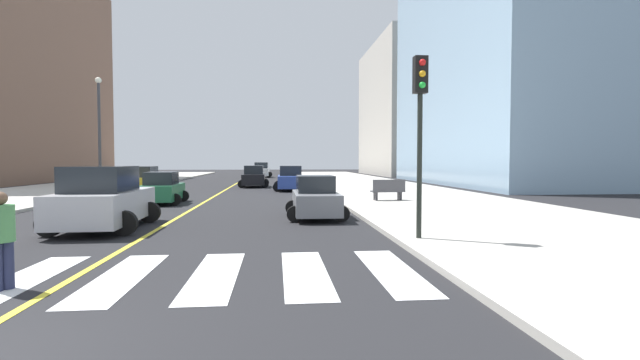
{
  "coord_description": "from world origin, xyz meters",
  "views": [
    {
      "loc": [
        3.92,
        -5.07,
        2.28
      ],
      "look_at": [
        6.91,
        25.62,
        0.95
      ],
      "focal_mm": 25.36,
      "sensor_mm": 36.0,
      "label": 1
    }
  ],
  "objects_px": {
    "car_yellow_fifth": "(143,181)",
    "pedestrian_crossing": "(1,236)",
    "car_blue_sixth": "(291,179)",
    "car_green_third": "(162,189)",
    "car_black_fourth": "(254,177)",
    "traffic_light_near_corner": "(420,111)",
    "fire_hydrant": "(330,183)",
    "park_bench": "(388,190)",
    "car_silver_nearest": "(103,200)",
    "car_white_seventh": "(261,170)",
    "car_gray_second": "(315,198)",
    "street_lamp": "(99,124)"
  },
  "relations": [
    {
      "from": "car_gray_second",
      "to": "car_blue_sixth",
      "type": "xyz_separation_m",
      "value": [
        -0.46,
        16.54,
        0.09
      ]
    },
    {
      "from": "car_yellow_fifth",
      "to": "car_blue_sixth",
      "type": "height_order",
      "value": "car_yellow_fifth"
    },
    {
      "from": "car_black_fourth",
      "to": "park_bench",
      "type": "height_order",
      "value": "car_black_fourth"
    },
    {
      "from": "car_silver_nearest",
      "to": "car_white_seventh",
      "type": "bearing_deg",
      "value": 84.59
    },
    {
      "from": "car_black_fourth",
      "to": "car_gray_second",
      "type": "bearing_deg",
      "value": 98.72
    },
    {
      "from": "traffic_light_near_corner",
      "to": "pedestrian_crossing",
      "type": "distance_m",
      "value": 9.82
    },
    {
      "from": "car_silver_nearest",
      "to": "car_green_third",
      "type": "distance_m",
      "value": 8.99
    },
    {
      "from": "car_silver_nearest",
      "to": "car_black_fourth",
      "type": "relative_size",
      "value": 1.14
    },
    {
      "from": "car_silver_nearest",
      "to": "fire_hydrant",
      "type": "height_order",
      "value": "car_silver_nearest"
    },
    {
      "from": "car_gray_second",
      "to": "car_silver_nearest",
      "type": "bearing_deg",
      "value": 17.74
    },
    {
      "from": "car_black_fourth",
      "to": "traffic_light_near_corner",
      "type": "height_order",
      "value": "traffic_light_near_corner"
    },
    {
      "from": "car_green_third",
      "to": "fire_hydrant",
      "type": "xyz_separation_m",
      "value": [
        10.04,
        9.38,
        -0.21
      ]
    },
    {
      "from": "park_bench",
      "to": "traffic_light_near_corner",
      "type": "bearing_deg",
      "value": 165.28
    },
    {
      "from": "car_silver_nearest",
      "to": "fire_hydrant",
      "type": "bearing_deg",
      "value": 61.26
    },
    {
      "from": "traffic_light_near_corner",
      "to": "park_bench",
      "type": "height_order",
      "value": "traffic_light_near_corner"
    },
    {
      "from": "car_yellow_fifth",
      "to": "traffic_light_near_corner",
      "type": "distance_m",
      "value": 24.12
    },
    {
      "from": "pedestrian_crossing",
      "to": "car_yellow_fifth",
      "type": "bearing_deg",
      "value": -131.26
    },
    {
      "from": "car_silver_nearest",
      "to": "car_blue_sixth",
      "type": "distance_m",
      "value": 20.05
    },
    {
      "from": "car_gray_second",
      "to": "traffic_light_near_corner",
      "type": "bearing_deg",
      "value": 112.1
    },
    {
      "from": "car_yellow_fifth",
      "to": "car_green_third",
      "type": "bearing_deg",
      "value": -67.43
    },
    {
      "from": "car_green_third",
      "to": "fire_hydrant",
      "type": "height_order",
      "value": "car_green_third"
    },
    {
      "from": "car_green_third",
      "to": "car_white_seventh",
      "type": "xyz_separation_m",
      "value": [
        4.01,
        37.12,
        0.16
      ]
    },
    {
      "from": "car_silver_nearest",
      "to": "car_gray_second",
      "type": "height_order",
      "value": "car_silver_nearest"
    },
    {
      "from": "car_blue_sixth",
      "to": "car_green_third",
      "type": "bearing_deg",
      "value": 55.39
    },
    {
      "from": "street_lamp",
      "to": "car_silver_nearest",
      "type": "bearing_deg",
      "value": -69.35
    },
    {
      "from": "car_white_seventh",
      "to": "car_black_fourth",
      "type": "bearing_deg",
      "value": 91.56
    },
    {
      "from": "car_black_fourth",
      "to": "pedestrian_crossing",
      "type": "distance_m",
      "value": 31.02
    },
    {
      "from": "car_white_seventh",
      "to": "fire_hydrant",
      "type": "xyz_separation_m",
      "value": [
        6.03,
        -27.75,
        -0.37
      ]
    },
    {
      "from": "car_silver_nearest",
      "to": "car_white_seventh",
      "type": "xyz_separation_m",
      "value": [
        3.71,
        46.11,
        -0.03
      ]
    },
    {
      "from": "car_silver_nearest",
      "to": "car_blue_sixth",
      "type": "height_order",
      "value": "car_silver_nearest"
    },
    {
      "from": "traffic_light_near_corner",
      "to": "park_bench",
      "type": "bearing_deg",
      "value": -100.06
    },
    {
      "from": "car_silver_nearest",
      "to": "traffic_light_near_corner",
      "type": "relative_size",
      "value": 0.95
    },
    {
      "from": "car_black_fourth",
      "to": "park_bench",
      "type": "distance_m",
      "value": 17.45
    },
    {
      "from": "park_bench",
      "to": "street_lamp",
      "type": "distance_m",
      "value": 21.41
    },
    {
      "from": "car_blue_sixth",
      "to": "fire_hydrant",
      "type": "relative_size",
      "value": 4.77
    },
    {
      "from": "car_yellow_fifth",
      "to": "park_bench",
      "type": "xyz_separation_m",
      "value": [
        15.11,
        -8.45,
        -0.19
      ]
    },
    {
      "from": "car_white_seventh",
      "to": "traffic_light_near_corner",
      "type": "height_order",
      "value": "traffic_light_near_corner"
    },
    {
      "from": "car_green_third",
      "to": "pedestrian_crossing",
      "type": "relative_size",
      "value": 2.19
    },
    {
      "from": "pedestrian_crossing",
      "to": "car_white_seventh",
      "type": "bearing_deg",
      "value": -144.63
    },
    {
      "from": "car_gray_second",
      "to": "car_yellow_fifth",
      "type": "height_order",
      "value": "car_yellow_fifth"
    },
    {
      "from": "park_bench",
      "to": "street_lamp",
      "type": "height_order",
      "value": "street_lamp"
    },
    {
      "from": "car_black_fourth",
      "to": "car_blue_sixth",
      "type": "relative_size",
      "value": 0.98
    },
    {
      "from": "car_green_third",
      "to": "traffic_light_near_corner",
      "type": "xyz_separation_m",
      "value": [
        9.91,
        -12.46,
        2.84
      ]
    },
    {
      "from": "car_yellow_fifth",
      "to": "pedestrian_crossing",
      "type": "height_order",
      "value": "car_yellow_fifth"
    },
    {
      "from": "car_white_seventh",
      "to": "pedestrian_crossing",
      "type": "height_order",
      "value": "car_white_seventh"
    },
    {
      "from": "car_green_third",
      "to": "pedestrian_crossing",
      "type": "bearing_deg",
      "value": -87.14
    },
    {
      "from": "car_green_third",
      "to": "street_lamp",
      "type": "relative_size",
      "value": 0.47
    },
    {
      "from": "car_blue_sixth",
      "to": "park_bench",
      "type": "xyz_separation_m",
      "value": [
        4.88,
        -10.69,
        -0.19
      ]
    },
    {
      "from": "car_black_fourth",
      "to": "car_white_seventh",
      "type": "xyz_separation_m",
      "value": [
        -0.07,
        22.37,
        0.09
      ]
    },
    {
      "from": "park_bench",
      "to": "pedestrian_crossing",
      "type": "bearing_deg",
      "value": 140.25
    }
  ]
}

